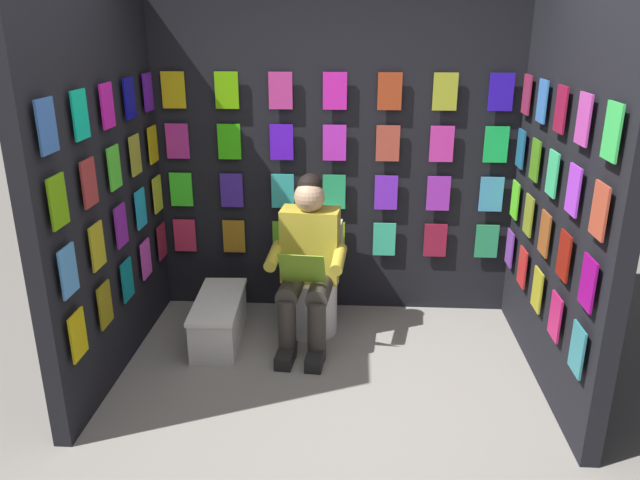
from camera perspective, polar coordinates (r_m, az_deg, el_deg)
ground_plane at (r=3.41m, az=-0.00°, el=-19.53°), size 30.00×30.00×0.00m
display_wall_back at (r=4.63m, az=1.38°, el=7.38°), size 2.77×0.14×2.34m
display_wall_left at (r=3.89m, az=21.70°, el=3.57°), size 0.14×1.83×2.34m
display_wall_right at (r=4.00m, az=-19.45°, el=4.27°), size 0.14×1.83×2.34m
toilet at (r=4.51m, az=-0.69°, el=-4.23°), size 0.42×0.57×0.77m
person_reading at (r=4.20m, az=-1.15°, el=-2.06°), size 0.55×0.71×1.19m
comic_longbox_near at (r=4.44m, az=-9.37°, el=-7.30°), size 0.35×0.77×0.32m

